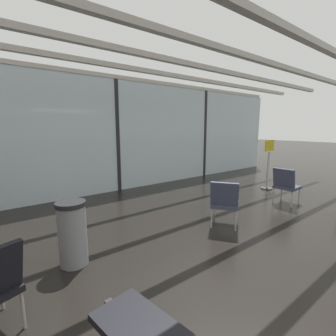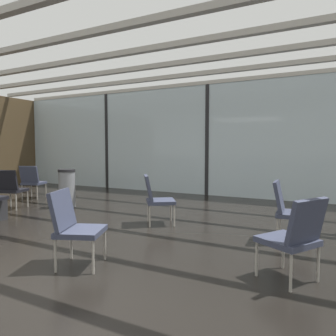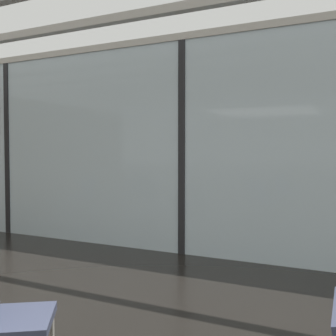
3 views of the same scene
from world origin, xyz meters
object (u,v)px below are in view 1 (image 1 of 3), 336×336
trash_bin (73,233)px  info_sign (268,166)px  lounge_chair_5 (286,184)px  parked_airplane (70,126)px  lounge_chair_3 (225,201)px

trash_bin → info_sign: size_ratio=0.60×
lounge_chair_5 → trash_bin: lounge_chair_5 is taller
parked_airplane → trash_bin: (-2.20, -7.55, -1.40)m
info_sign → trash_bin: bearing=-174.4°
parked_airplane → lounge_chair_5: bearing=-72.6°
info_sign → parked_airplane: bearing=116.6°
lounge_chair_3 → lounge_chair_5: bearing=-125.1°
lounge_chair_3 → trash_bin: bearing=45.8°
parked_airplane → lounge_chair_5: size_ratio=16.20×
parked_airplane → lounge_chair_5: (2.51, -8.01, -1.34)m
trash_bin → info_sign: 5.74m
parked_airplane → lounge_chair_5: parked_airplane is taller
lounge_chair_5 → info_sign: info_sign is taller
lounge_chair_5 → lounge_chair_3: bearing=86.9°
lounge_chair_3 → trash_bin: 2.57m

